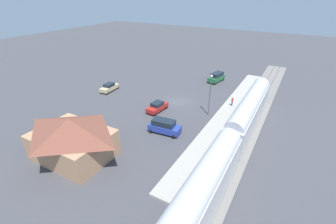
{
  "coord_description": "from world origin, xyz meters",
  "views": [
    {
      "loc": [
        -19.32,
        38.14,
        19.8
      ],
      "look_at": [
        -1.44,
        6.52,
        1.0
      ],
      "focal_mm": 25.37,
      "sensor_mm": 36.0,
      "label": 1
    }
  ],
  "objects_px": {
    "station_building": "(72,137)",
    "suv_blue": "(164,126)",
    "pedestrian_on_platform": "(232,101)",
    "light_pole_near_platform": "(210,90)",
    "suv_green": "(217,77)",
    "passenger_train": "(197,199)",
    "sedan_red": "(157,107)",
    "sedan_tan": "(109,87)"
  },
  "relations": [
    {
      "from": "station_building",
      "to": "suv_blue",
      "type": "bearing_deg",
      "value": -124.54
    },
    {
      "from": "pedestrian_on_platform",
      "to": "light_pole_near_platform",
      "type": "height_order",
      "value": "light_pole_near_platform"
    },
    {
      "from": "suv_green",
      "to": "light_pole_near_platform",
      "type": "bearing_deg",
      "value": 104.73
    },
    {
      "from": "passenger_train",
      "to": "station_building",
      "type": "xyz_separation_m",
      "value": [
        18.0,
        -1.28,
        0.09
      ]
    },
    {
      "from": "pedestrian_on_platform",
      "to": "sedan_red",
      "type": "relative_size",
      "value": 0.37
    },
    {
      "from": "station_building",
      "to": "sedan_red",
      "type": "distance_m",
      "value": 16.9
    },
    {
      "from": "suv_green",
      "to": "sedan_tan",
      "type": "distance_m",
      "value": 25.14
    },
    {
      "from": "suv_green",
      "to": "sedan_tan",
      "type": "height_order",
      "value": "suv_green"
    },
    {
      "from": "sedan_tan",
      "to": "station_building",
      "type": "bearing_deg",
      "value": 120.58
    },
    {
      "from": "passenger_train",
      "to": "suv_blue",
      "type": "relative_size",
      "value": 12.11
    },
    {
      "from": "sedan_red",
      "to": "light_pole_near_platform",
      "type": "relative_size",
      "value": 0.63
    },
    {
      "from": "station_building",
      "to": "suv_green",
      "type": "height_order",
      "value": "station_building"
    },
    {
      "from": "suv_blue",
      "to": "passenger_train",
      "type": "bearing_deg",
      "value": 131.2
    },
    {
      "from": "suv_green",
      "to": "sedan_red",
      "type": "xyz_separation_m",
      "value": [
        4.15,
        20.25,
        -0.27
      ]
    },
    {
      "from": "suv_blue",
      "to": "station_building",
      "type": "bearing_deg",
      "value": 55.46
    },
    {
      "from": "sedan_tan",
      "to": "sedan_red",
      "type": "bearing_deg",
      "value": 167.89
    },
    {
      "from": "light_pole_near_platform",
      "to": "suv_green",
      "type": "bearing_deg",
      "value": -75.27
    },
    {
      "from": "pedestrian_on_platform",
      "to": "sedan_tan",
      "type": "distance_m",
      "value": 26.08
    },
    {
      "from": "passenger_train",
      "to": "light_pole_near_platform",
      "type": "height_order",
      "value": "light_pole_near_platform"
    },
    {
      "from": "pedestrian_on_platform",
      "to": "station_building",
      "type": "bearing_deg",
      "value": 60.74
    },
    {
      "from": "suv_blue",
      "to": "sedan_tan",
      "type": "bearing_deg",
      "value": -24.88
    },
    {
      "from": "suv_green",
      "to": "sedan_red",
      "type": "relative_size",
      "value": 1.12
    },
    {
      "from": "suv_green",
      "to": "passenger_train",
      "type": "bearing_deg",
      "value": 106.48
    },
    {
      "from": "sedan_tan",
      "to": "light_pole_near_platform",
      "type": "height_order",
      "value": "light_pole_near_platform"
    },
    {
      "from": "passenger_train",
      "to": "light_pole_near_platform",
      "type": "distance_m",
      "value": 22.23
    },
    {
      "from": "passenger_train",
      "to": "suv_green",
      "type": "bearing_deg",
      "value": -73.52
    },
    {
      "from": "sedan_red",
      "to": "station_building",
      "type": "bearing_deg",
      "value": 81.18
    },
    {
      "from": "passenger_train",
      "to": "station_building",
      "type": "bearing_deg",
      "value": -4.06
    },
    {
      "from": "sedan_tan",
      "to": "light_pole_near_platform",
      "type": "relative_size",
      "value": 0.62
    },
    {
      "from": "suv_blue",
      "to": "light_pole_near_platform",
      "type": "bearing_deg",
      "value": -112.69
    },
    {
      "from": "sedan_tan",
      "to": "pedestrian_on_platform",
      "type": "bearing_deg",
      "value": -168.32
    },
    {
      "from": "suv_green",
      "to": "sedan_red",
      "type": "height_order",
      "value": "suv_green"
    },
    {
      "from": "suv_green",
      "to": "sedan_tan",
      "type": "xyz_separation_m",
      "value": [
        18.31,
        17.21,
        -0.27
      ]
    },
    {
      "from": "light_pole_near_platform",
      "to": "pedestrian_on_platform",
      "type": "bearing_deg",
      "value": -118.37
    },
    {
      "from": "passenger_train",
      "to": "suv_blue",
      "type": "bearing_deg",
      "value": -48.8
    },
    {
      "from": "station_building",
      "to": "light_pole_near_platform",
      "type": "relative_size",
      "value": 1.42
    },
    {
      "from": "sedan_red",
      "to": "sedan_tan",
      "type": "height_order",
      "value": "same"
    },
    {
      "from": "passenger_train",
      "to": "sedan_tan",
      "type": "bearing_deg",
      "value": -35.22
    },
    {
      "from": "sedan_red",
      "to": "sedan_tan",
      "type": "bearing_deg",
      "value": -12.11
    },
    {
      "from": "station_building",
      "to": "light_pole_near_platform",
      "type": "distance_m",
      "value": 22.82
    },
    {
      "from": "passenger_train",
      "to": "sedan_red",
      "type": "xyz_separation_m",
      "value": [
        15.43,
        -17.85,
        -1.98
      ]
    },
    {
      "from": "passenger_train",
      "to": "light_pole_near_platform",
      "type": "bearing_deg",
      "value": -72.13
    }
  ]
}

